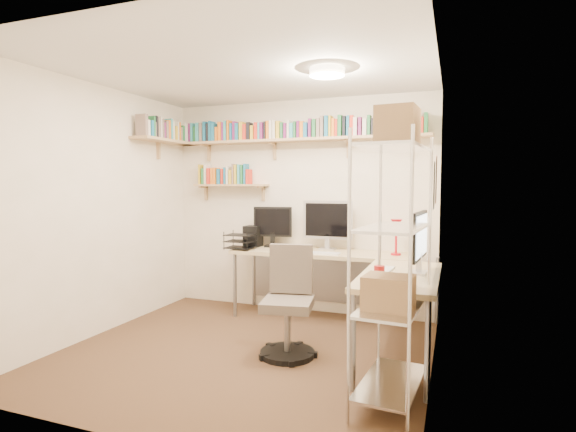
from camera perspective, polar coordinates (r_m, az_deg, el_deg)
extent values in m
plane|color=#46331E|center=(4.24, -5.56, -16.83)|extent=(3.20, 3.20, 0.00)
cube|color=beige|center=(5.36, 1.36, 1.26)|extent=(3.20, 0.04, 2.50)
cube|color=beige|center=(4.89, -22.80, 0.68)|extent=(0.04, 3.00, 2.50)
cube|color=beige|center=(3.57, 18.05, -0.31)|extent=(0.04, 3.00, 2.50)
cube|color=beige|center=(2.71, -19.74, -1.66)|extent=(3.20, 0.04, 2.50)
cube|color=silver|center=(4.09, -5.81, 18.06)|extent=(3.20, 3.00, 0.04)
cube|color=silver|center=(4.11, 18.31, 4.41)|extent=(0.01, 0.30, 0.42)
cube|color=silver|center=(3.71, 18.07, 3.71)|extent=(0.01, 0.28, 0.38)
cylinder|color=#FFEAC6|center=(4.02, 4.98, 17.72)|extent=(0.30, 0.30, 0.06)
cube|color=tan|center=(5.26, 0.93, 9.61)|extent=(3.05, 0.25, 0.03)
cube|color=tan|center=(5.56, -15.27, 9.16)|extent=(0.25, 1.00, 0.03)
cube|color=tan|center=(5.60, -7.25, 3.91)|extent=(0.95, 0.20, 0.02)
cube|color=tan|center=(5.82, -10.19, 8.31)|extent=(0.03, 0.20, 0.20)
cube|color=tan|center=(5.42, -1.87, 8.70)|extent=(0.03, 0.20, 0.20)
cube|color=tan|center=(5.15, 7.56, 8.91)|extent=(0.03, 0.20, 0.20)
cube|color=tan|center=(5.04, 15.44, 8.91)|extent=(0.03, 0.20, 0.20)
cube|color=red|center=(5.92, -12.80, 10.07)|extent=(0.03, 0.15, 0.21)
cube|color=beige|center=(5.90, -12.47, 10.13)|extent=(0.04, 0.13, 0.22)
cube|color=#782061|center=(5.88, -12.15, 10.22)|extent=(0.03, 0.12, 0.24)
cube|color=teal|center=(5.86, -11.88, 10.27)|extent=(0.03, 0.12, 0.24)
cube|color=#257039|center=(5.84, -11.54, 10.08)|extent=(0.04, 0.11, 0.20)
cube|color=teal|center=(5.82, -11.16, 10.31)|extent=(0.04, 0.14, 0.24)
cube|color=#816A5E|center=(5.79, -10.73, 10.33)|extent=(0.04, 0.14, 0.23)
cube|color=#1D6C97|center=(5.77, -10.30, 10.43)|extent=(0.03, 0.14, 0.25)
cube|color=black|center=(5.75, -9.95, 10.34)|extent=(0.04, 0.13, 0.22)
cube|color=#1D6C97|center=(5.73, -9.63, 10.50)|extent=(0.03, 0.14, 0.25)
cube|color=#1D6C97|center=(5.71, -9.25, 10.39)|extent=(0.04, 0.15, 0.22)
cube|color=orange|center=(5.68, -8.86, 10.17)|extent=(0.03, 0.11, 0.17)
cube|color=orange|center=(5.66, -8.41, 10.50)|extent=(0.04, 0.14, 0.23)
cube|color=#782061|center=(5.64, -8.07, 10.50)|extent=(0.02, 0.12, 0.23)
cube|color=teal|center=(5.63, -7.76, 10.60)|extent=(0.03, 0.13, 0.24)
cube|color=orange|center=(5.61, -7.37, 10.66)|extent=(0.02, 0.13, 0.25)
cube|color=#1D6C97|center=(5.59, -7.02, 10.48)|extent=(0.03, 0.13, 0.21)
cube|color=#782061|center=(5.57, -6.67, 10.62)|extent=(0.03, 0.12, 0.23)
cube|color=#1D6C97|center=(5.55, -6.29, 10.51)|extent=(0.04, 0.14, 0.21)
cube|color=gold|center=(5.53, -5.80, 10.63)|extent=(0.04, 0.12, 0.22)
cube|color=red|center=(5.51, -5.36, 10.49)|extent=(0.04, 0.12, 0.19)
cube|color=black|center=(5.49, -4.91, 10.63)|extent=(0.04, 0.11, 0.21)
cube|color=gold|center=(5.47, -4.40, 10.44)|extent=(0.04, 0.12, 0.17)
cube|color=red|center=(5.45, -3.91, 10.64)|extent=(0.04, 0.11, 0.20)
cube|color=teal|center=(5.43, -3.53, 10.64)|extent=(0.02, 0.12, 0.20)
cube|color=#782061|center=(5.42, -3.20, 10.68)|extent=(0.03, 0.13, 0.20)
cube|color=black|center=(5.40, -2.80, 10.74)|extent=(0.02, 0.11, 0.21)
cube|color=orange|center=(5.39, -2.41, 10.79)|extent=(0.04, 0.12, 0.22)
cube|color=beige|center=(5.37, -2.00, 10.82)|extent=(0.03, 0.14, 0.22)
cube|color=beige|center=(5.36, -1.58, 10.84)|extent=(0.03, 0.14, 0.22)
cube|color=gold|center=(5.34, -1.08, 10.80)|extent=(0.04, 0.14, 0.21)
cube|color=#257039|center=(5.32, -0.62, 10.73)|extent=(0.03, 0.13, 0.19)
cube|color=#782061|center=(5.31, -0.19, 10.69)|extent=(0.03, 0.14, 0.18)
cube|color=beige|center=(5.29, 0.24, 10.88)|extent=(0.03, 0.15, 0.21)
cube|color=teal|center=(5.28, 0.62, 10.71)|extent=(0.04, 0.14, 0.18)
cube|color=#257039|center=(5.27, 1.05, 10.81)|extent=(0.02, 0.15, 0.19)
cube|color=#782061|center=(5.26, 1.44, 10.86)|extent=(0.03, 0.12, 0.20)
cube|color=orange|center=(5.24, 1.87, 10.84)|extent=(0.04, 0.11, 0.19)
cube|color=#1D6C97|center=(5.23, 2.36, 10.77)|extent=(0.04, 0.12, 0.18)
cube|color=#782061|center=(5.21, 2.91, 11.02)|extent=(0.03, 0.12, 0.22)
cube|color=#257039|center=(5.20, 3.45, 10.98)|extent=(0.04, 0.13, 0.21)
cube|color=#816A5E|center=(5.18, 4.00, 11.04)|extent=(0.04, 0.14, 0.21)
cube|color=#816A5E|center=(5.17, 4.48, 11.18)|extent=(0.03, 0.15, 0.24)
cube|color=#1D6C97|center=(5.16, 5.00, 11.21)|extent=(0.04, 0.12, 0.24)
cube|color=gold|center=(5.15, 5.48, 11.21)|extent=(0.02, 0.14, 0.24)
cube|color=orange|center=(5.14, 5.89, 11.03)|extent=(0.03, 0.14, 0.20)
cube|color=red|center=(5.13, 6.25, 11.00)|extent=(0.03, 0.12, 0.20)
cube|color=#257039|center=(5.12, 6.70, 11.24)|extent=(0.04, 0.13, 0.24)
cube|color=black|center=(5.11, 7.23, 11.19)|extent=(0.03, 0.12, 0.23)
cube|color=#1D6C97|center=(5.10, 7.72, 11.20)|extent=(0.03, 0.11, 0.23)
cube|color=red|center=(5.09, 8.16, 11.21)|extent=(0.04, 0.11, 0.23)
cube|color=beige|center=(5.08, 8.64, 11.10)|extent=(0.04, 0.14, 0.21)
cube|color=#782061|center=(5.07, 9.19, 11.09)|extent=(0.03, 0.13, 0.20)
cube|color=beige|center=(5.06, 9.79, 11.00)|extent=(0.04, 0.12, 0.19)
cube|color=#257039|center=(5.06, 10.29, 11.20)|extent=(0.03, 0.11, 0.22)
cube|color=black|center=(5.05, 10.78, 10.98)|extent=(0.03, 0.15, 0.18)
cube|color=red|center=(5.04, 11.23, 11.30)|extent=(0.04, 0.12, 0.24)
cube|color=#1D6C97|center=(5.03, 11.84, 10.99)|extent=(0.04, 0.13, 0.18)
cube|color=teal|center=(5.02, 12.35, 11.00)|extent=(0.04, 0.14, 0.18)
cube|color=#782061|center=(5.02, 12.98, 11.31)|extent=(0.04, 0.14, 0.24)
cube|color=#257039|center=(5.01, 13.44, 11.02)|extent=(0.02, 0.11, 0.19)
cube|color=#816A5E|center=(5.01, 13.78, 11.03)|extent=(0.03, 0.15, 0.19)
cube|color=black|center=(5.01, 14.18, 11.33)|extent=(0.02, 0.14, 0.24)
cube|color=#782061|center=(5.00, 14.72, 11.12)|extent=(0.04, 0.13, 0.20)
cube|color=orange|center=(5.00, 15.37, 11.14)|extent=(0.04, 0.12, 0.21)
cube|color=beige|center=(4.99, 15.85, 11.22)|extent=(0.04, 0.12, 0.22)
cube|color=#782061|center=(4.99, 16.29, 11.32)|extent=(0.02, 0.11, 0.24)
cube|color=red|center=(4.99, 16.68, 10.92)|extent=(0.03, 0.14, 0.17)
cube|color=#257039|center=(4.99, 17.13, 11.15)|extent=(0.03, 0.15, 0.21)
cube|color=#816A5E|center=(5.24, -18.07, 10.91)|extent=(0.14, 0.04, 0.24)
cube|color=beige|center=(5.27, -17.76, 10.56)|extent=(0.13, 0.04, 0.18)
cube|color=#1D6C97|center=(5.31, -17.42, 10.52)|extent=(0.15, 0.04, 0.18)
cube|color=#257039|center=(5.34, -17.16, 10.76)|extent=(0.14, 0.03, 0.23)
cube|color=#816A5E|center=(5.36, -16.94, 10.42)|extent=(0.12, 0.03, 0.17)
cube|color=black|center=(5.39, -16.75, 10.77)|extent=(0.11, 0.02, 0.25)
cube|color=#816A5E|center=(5.43, -16.48, 10.69)|extent=(0.12, 0.04, 0.24)
cube|color=beige|center=(5.46, -16.25, 10.72)|extent=(0.12, 0.03, 0.25)
cube|color=#816A5E|center=(5.48, -16.02, 10.58)|extent=(0.13, 0.02, 0.23)
cube|color=#782061|center=(5.50, -15.85, 10.35)|extent=(0.13, 0.02, 0.19)
cube|color=#816A5E|center=(5.53, -15.61, 10.44)|extent=(0.14, 0.04, 0.21)
cube|color=orange|center=(5.57, -15.32, 10.47)|extent=(0.14, 0.04, 0.23)
cube|color=teal|center=(5.61, -15.04, 10.55)|extent=(0.13, 0.04, 0.25)
cube|color=beige|center=(5.65, -14.74, 10.45)|extent=(0.11, 0.04, 0.24)
cube|color=gold|center=(5.69, -14.46, 10.09)|extent=(0.14, 0.03, 0.17)
cube|color=beige|center=(5.72, -14.22, 10.36)|extent=(0.12, 0.03, 0.23)
cube|color=orange|center=(5.75, -14.01, 10.31)|extent=(0.12, 0.02, 0.23)
cube|color=#816A5E|center=(5.78, -13.80, 10.01)|extent=(0.12, 0.04, 0.18)
cube|color=#257039|center=(5.82, -13.55, 10.09)|extent=(0.12, 0.04, 0.20)
cube|color=beige|center=(5.86, -13.31, 10.28)|extent=(0.12, 0.03, 0.24)
cube|color=#1D6C97|center=(5.89, -13.07, 9.99)|extent=(0.13, 0.04, 0.19)
cube|color=#782061|center=(5.92, -12.86, 9.91)|extent=(0.11, 0.02, 0.18)
cube|color=gold|center=(5.80, -10.93, 5.21)|extent=(0.03, 0.12, 0.25)
cube|color=#257039|center=(5.78, -10.52, 4.98)|extent=(0.04, 0.12, 0.20)
cube|color=beige|center=(5.76, -10.20, 5.23)|extent=(0.03, 0.13, 0.25)
cube|color=red|center=(5.73, -9.76, 5.00)|extent=(0.04, 0.15, 0.20)
cube|color=orange|center=(5.71, -9.35, 5.02)|extent=(0.03, 0.15, 0.20)
cube|color=orange|center=(5.69, -9.05, 5.04)|extent=(0.03, 0.14, 0.20)
cube|color=#1D6C97|center=(5.67, -8.59, 4.97)|extent=(0.04, 0.11, 0.19)
cube|color=red|center=(5.64, -8.13, 4.98)|extent=(0.03, 0.12, 0.19)
cube|color=#1D6C97|center=(5.62, -7.76, 5.07)|extent=(0.02, 0.15, 0.20)
cube|color=beige|center=(5.61, -7.46, 5.13)|extent=(0.03, 0.14, 0.22)
cube|color=gold|center=(5.59, -7.10, 4.93)|extent=(0.03, 0.14, 0.17)
cube|color=#816A5E|center=(5.57, -6.80, 5.31)|extent=(0.03, 0.12, 0.25)
cube|color=gold|center=(5.56, -6.44, 5.25)|extent=(0.03, 0.14, 0.23)
cube|color=teal|center=(5.54, -6.06, 5.28)|extent=(0.03, 0.12, 0.24)
cube|color=#257039|center=(5.52, -5.71, 5.25)|extent=(0.03, 0.12, 0.23)
cube|color=#1D6C97|center=(5.50, -5.33, 5.33)|extent=(0.03, 0.11, 0.25)
cube|color=red|center=(5.49, -4.97, 4.99)|extent=(0.03, 0.13, 0.18)
cube|color=tan|center=(5.04, 4.09, -4.69)|extent=(1.97, 0.62, 0.04)
cube|color=tan|center=(3.87, 14.05, -7.44)|extent=(0.62, 1.35, 0.04)
cylinder|color=gray|center=(5.21, -6.76, -8.71)|extent=(0.04, 0.04, 0.73)
cylinder|color=gray|center=(5.67, -4.35, -7.66)|extent=(0.04, 0.04, 0.73)
cylinder|color=gray|center=(5.17, 18.42, -8.98)|extent=(0.04, 0.04, 0.73)
cylinder|color=gray|center=(3.42, 8.26, -15.57)|extent=(0.04, 0.04, 0.73)
cylinder|color=gray|center=(3.36, 17.29, -16.09)|extent=(0.04, 0.04, 0.73)
cube|color=gray|center=(5.35, 4.89, -7.79)|extent=(1.86, 0.02, 0.57)
cube|color=silver|center=(5.10, 5.06, -0.49)|extent=(0.57, 0.03, 0.44)
cube|color=black|center=(5.08, 5.00, -0.50)|extent=(0.51, 0.00, 0.38)
cube|color=black|center=(5.32, -1.95, -0.74)|extent=(0.46, 0.03, 0.35)
cube|color=black|center=(3.86, 16.36, -2.38)|extent=(0.03, 0.60, 0.39)
cube|color=white|center=(3.86, 16.05, -2.38)|extent=(0.00, 0.54, 0.34)
cube|color=white|center=(4.84, 4.07, -4.70)|extent=(0.44, 0.13, 0.02)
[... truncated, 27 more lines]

